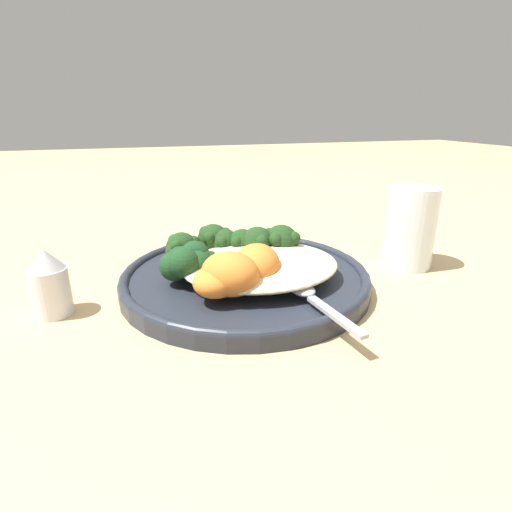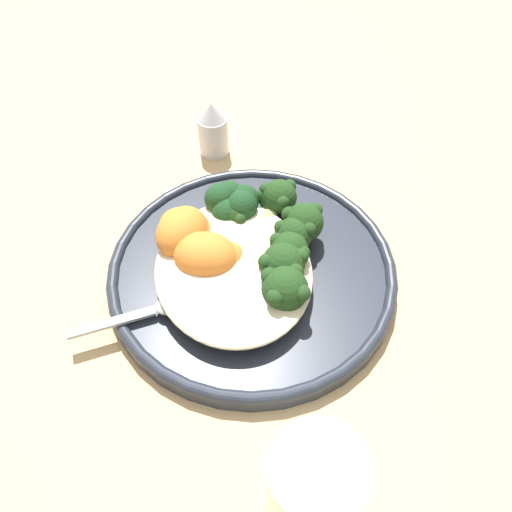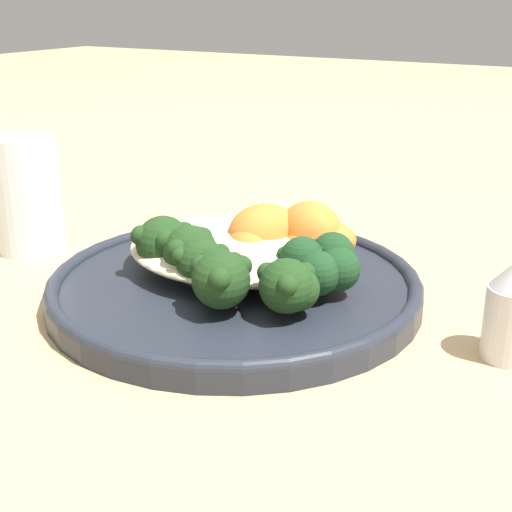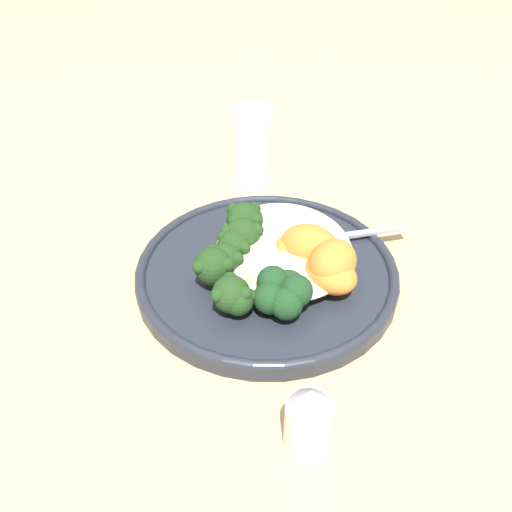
% 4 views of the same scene
% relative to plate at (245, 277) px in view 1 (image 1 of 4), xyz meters
% --- Properties ---
extents(ground_plane, '(4.00, 4.00, 0.00)m').
position_rel_plate_xyz_m(ground_plane, '(-0.02, 0.01, -0.01)').
color(ground_plane, tan).
extents(plate, '(0.30, 0.30, 0.02)m').
position_rel_plate_xyz_m(plate, '(0.00, 0.00, 0.00)').
color(plate, '#232833').
rests_on(plate, ground_plane).
extents(quinoa_mound, '(0.18, 0.15, 0.02)m').
position_rel_plate_xyz_m(quinoa_mound, '(-0.01, 0.02, 0.02)').
color(quinoa_mound, beige).
rests_on(quinoa_mound, plate).
extents(broccoli_stalk_0, '(0.08, 0.07, 0.04)m').
position_rel_plate_xyz_m(broccoli_stalk_0, '(-0.05, -0.02, 0.03)').
color(broccoli_stalk_0, '#9EBC66').
rests_on(broccoli_stalk_0, plate).
extents(broccoli_stalk_1, '(0.06, 0.08, 0.04)m').
position_rel_plate_xyz_m(broccoli_stalk_1, '(-0.02, -0.02, 0.03)').
color(broccoli_stalk_1, '#9EBC66').
rests_on(broccoli_stalk_1, plate).
extents(broccoli_stalk_2, '(0.04, 0.09, 0.04)m').
position_rel_plate_xyz_m(broccoli_stalk_2, '(-0.01, -0.03, 0.03)').
color(broccoli_stalk_2, '#9EBC66').
rests_on(broccoli_stalk_2, plate).
extents(broccoli_stalk_3, '(0.04, 0.10, 0.04)m').
position_rel_plate_xyz_m(broccoli_stalk_3, '(0.01, -0.04, 0.03)').
color(broccoli_stalk_3, '#9EBC66').
rests_on(broccoli_stalk_3, plate).
extents(broccoli_stalk_4, '(0.06, 0.11, 0.04)m').
position_rel_plate_xyz_m(broccoli_stalk_4, '(0.02, -0.05, 0.03)').
color(broccoli_stalk_4, '#9EBC66').
rests_on(broccoli_stalk_4, plate).
extents(broccoli_stalk_5, '(0.10, 0.09, 0.04)m').
position_rel_plate_xyz_m(broccoli_stalk_5, '(0.06, -0.03, 0.03)').
color(broccoli_stalk_5, '#9EBC66').
rests_on(broccoli_stalk_5, plate).
extents(broccoli_stalk_6, '(0.10, 0.09, 0.03)m').
position_rel_plate_xyz_m(broccoli_stalk_6, '(0.06, -0.02, 0.02)').
color(broccoli_stalk_6, '#9EBC66').
rests_on(broccoli_stalk_6, plate).
extents(broccoli_stalk_7, '(0.09, 0.05, 0.03)m').
position_rel_plate_xyz_m(broccoli_stalk_7, '(0.04, 0.01, 0.02)').
color(broccoli_stalk_7, '#9EBC66').
rests_on(broccoli_stalk_7, plate).
extents(sweet_potato_chunk_0, '(0.07, 0.08, 0.04)m').
position_rel_plate_xyz_m(sweet_potato_chunk_0, '(0.00, 0.05, 0.03)').
color(sweet_potato_chunk_0, orange).
rests_on(sweet_potato_chunk_0, plate).
extents(sweet_potato_chunk_1, '(0.08, 0.08, 0.05)m').
position_rel_plate_xyz_m(sweet_potato_chunk_1, '(0.03, 0.07, 0.03)').
color(sweet_potato_chunk_1, orange).
rests_on(sweet_potato_chunk_1, plate).
extents(sweet_potato_chunk_2, '(0.05, 0.06, 0.03)m').
position_rel_plate_xyz_m(sweet_potato_chunk_2, '(-0.00, 0.03, 0.03)').
color(sweet_potato_chunk_2, orange).
rests_on(sweet_potato_chunk_2, plate).
extents(sweet_potato_chunk_3, '(0.08, 0.08, 0.03)m').
position_rel_plate_xyz_m(sweet_potato_chunk_3, '(0.05, 0.06, 0.03)').
color(sweet_potato_chunk_3, orange).
rests_on(sweet_potato_chunk_3, plate).
extents(kale_tuft, '(0.06, 0.06, 0.04)m').
position_rel_plate_xyz_m(kale_tuft, '(0.07, 0.01, 0.03)').
color(kale_tuft, '#193D1E').
rests_on(kale_tuft, plate).
extents(spoon, '(0.03, 0.12, 0.01)m').
position_rel_plate_xyz_m(spoon, '(-0.04, 0.10, 0.01)').
color(spoon, '#A3A3A8').
rests_on(spoon, plate).
extents(water_glass, '(0.06, 0.06, 0.11)m').
position_rel_plate_xyz_m(water_glass, '(-0.23, 0.00, 0.04)').
color(water_glass, silver).
rests_on(water_glass, ground_plane).
extents(salt_shaker, '(0.04, 0.04, 0.07)m').
position_rel_plate_xyz_m(salt_shaker, '(0.21, 0.01, 0.02)').
color(salt_shaker, silver).
rests_on(salt_shaker, ground_plane).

